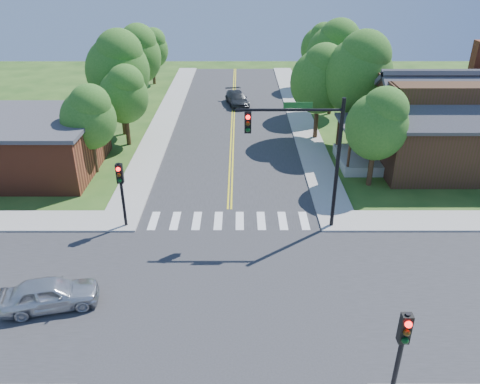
{
  "coord_description": "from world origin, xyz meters",
  "views": [
    {
      "loc": [
        0.6,
        -16.3,
        13.31
      ],
      "look_at": [
        0.62,
        5.5,
        2.2
      ],
      "focal_mm": 35.0,
      "sensor_mm": 36.0,
      "label": 1
    }
  ],
  "objects_px": {
    "signal_pole_se": "(402,343)",
    "car_dgrey": "(237,99)",
    "signal_pole_nw": "(121,183)",
    "signal_mast_ne": "(306,144)",
    "car_silver": "(50,294)",
    "house_ne": "(453,119)"
  },
  "relations": [
    {
      "from": "signal_pole_se",
      "to": "car_dgrey",
      "type": "xyz_separation_m",
      "value": [
        -5.26,
        34.26,
        -2.02
      ]
    },
    {
      "from": "signal_pole_se",
      "to": "car_dgrey",
      "type": "distance_m",
      "value": 34.72
    },
    {
      "from": "signal_pole_se",
      "to": "signal_pole_nw",
      "type": "bearing_deg",
      "value": 135.0
    },
    {
      "from": "signal_mast_ne",
      "to": "signal_pole_se",
      "type": "xyz_separation_m",
      "value": [
        1.69,
        -11.21,
        -2.19
      ]
    },
    {
      "from": "signal_pole_se",
      "to": "signal_pole_nw",
      "type": "distance_m",
      "value": 15.84
    },
    {
      "from": "car_silver",
      "to": "car_dgrey",
      "type": "xyz_separation_m",
      "value": [
        7.66,
        29.53,
        -0.03
      ]
    },
    {
      "from": "signal_pole_se",
      "to": "car_dgrey",
      "type": "height_order",
      "value": "signal_pole_se"
    },
    {
      "from": "car_silver",
      "to": "house_ne",
      "type": "bearing_deg",
      "value": -69.91
    },
    {
      "from": "car_dgrey",
      "to": "signal_pole_se",
      "type": "bearing_deg",
      "value": -93.25
    },
    {
      "from": "signal_pole_nw",
      "to": "car_dgrey",
      "type": "bearing_deg",
      "value": 75.55
    },
    {
      "from": "signal_pole_nw",
      "to": "car_dgrey",
      "type": "distance_m",
      "value": 23.9
    },
    {
      "from": "signal_mast_ne",
      "to": "signal_pole_nw",
      "type": "height_order",
      "value": "signal_mast_ne"
    },
    {
      "from": "signal_pole_se",
      "to": "signal_pole_nw",
      "type": "height_order",
      "value": "same"
    },
    {
      "from": "signal_mast_ne",
      "to": "car_silver",
      "type": "height_order",
      "value": "signal_mast_ne"
    },
    {
      "from": "signal_mast_ne",
      "to": "car_dgrey",
      "type": "relative_size",
      "value": 1.53
    },
    {
      "from": "signal_pole_se",
      "to": "house_ne",
      "type": "relative_size",
      "value": 0.29
    },
    {
      "from": "signal_pole_nw",
      "to": "house_ne",
      "type": "xyz_separation_m",
      "value": [
        20.71,
        8.66,
        0.67
      ]
    },
    {
      "from": "signal_pole_nw",
      "to": "car_dgrey",
      "type": "xyz_separation_m",
      "value": [
        5.94,
        23.06,
        -2.02
      ]
    },
    {
      "from": "signal_mast_ne",
      "to": "house_ne",
      "type": "distance_m",
      "value": 14.23
    },
    {
      "from": "car_silver",
      "to": "signal_pole_se",
      "type": "bearing_deg",
      "value": -124.03
    },
    {
      "from": "signal_pole_se",
      "to": "signal_pole_nw",
      "type": "relative_size",
      "value": 1.0
    },
    {
      "from": "car_silver",
      "to": "car_dgrey",
      "type": "relative_size",
      "value": 0.9
    }
  ]
}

